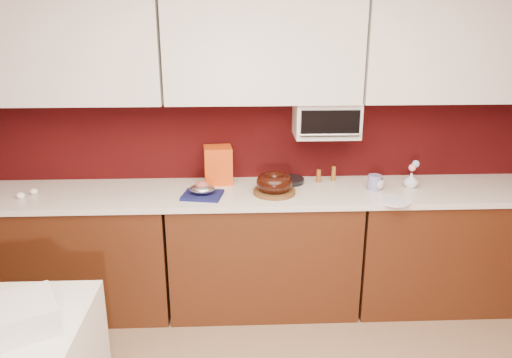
{
  "coord_description": "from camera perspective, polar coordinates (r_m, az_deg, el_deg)",
  "views": [
    {
      "loc": [
        -0.19,
        -1.35,
        2.07
      ],
      "look_at": [
        -0.06,
        1.84,
        1.02
      ],
      "focal_mm": 35.0,
      "sensor_mm": 36.0,
      "label": 1
    }
  ],
  "objects": [
    {
      "name": "pandoro_box",
      "position": [
        3.64,
        -4.35,
        1.63
      ],
      "size": [
        0.21,
        0.2,
        0.27
      ],
      "primitive_type": "cube",
      "rotation": [
        0.0,
        0.0,
        0.09
      ],
      "color": "red",
      "rests_on": "countertop"
    },
    {
      "name": "dark_pan",
      "position": [
        3.66,
        3.92,
        -0.17
      ],
      "size": [
        0.21,
        0.21,
        0.04
      ],
      "primitive_type": "cylinder",
      "rotation": [
        0.0,
        0.0,
        -0.03
      ],
      "color": "black",
      "rests_on": "countertop"
    },
    {
      "name": "amber_bottle_tall",
      "position": [
        3.73,
        8.86,
        0.61
      ],
      "size": [
        0.03,
        0.03,
        0.11
      ],
      "primitive_type": "cylinder",
      "rotation": [
        0.0,
        0.0,
        0.07
      ],
      "color": "brown",
      "rests_on": "countertop"
    },
    {
      "name": "upper_cabinet_center",
      "position": [
        3.45,
        0.81,
        14.55
      ],
      "size": [
        1.31,
        0.33,
        0.7
      ],
      "primitive_type": "cube",
      "color": "white",
      "rests_on": "wall_back"
    },
    {
      "name": "base_cabinet_right",
      "position": [
        3.98,
        20.54,
        -7.36
      ],
      "size": [
        1.31,
        0.58,
        0.86
      ],
      "primitive_type": "cube",
      "color": "#46200E",
      "rests_on": "floor"
    },
    {
      "name": "navy_towel",
      "position": [
        3.4,
        -6.14,
        -1.84
      ],
      "size": [
        0.29,
        0.26,
        0.02
      ],
      "primitive_type": "cube",
      "rotation": [
        0.0,
        0.0,
        -0.18
      ],
      "color": "#14164B",
      "rests_on": "countertop"
    },
    {
      "name": "base_cabinet_center",
      "position": [
        3.68,
        0.84,
        -8.25
      ],
      "size": [
        1.31,
        0.58,
        0.86
      ],
      "primitive_type": "cube",
      "color": "#46200E",
      "rests_on": "floor"
    },
    {
      "name": "coffee_mug",
      "position": [
        3.61,
        13.61,
        -0.43
      ],
      "size": [
        0.11,
        0.11,
        0.1
      ],
      "primitive_type": "imported",
      "rotation": [
        0.0,
        0.0,
        0.28
      ],
      "color": "silver",
      "rests_on": "countertop"
    },
    {
      "name": "countertop",
      "position": [
        3.5,
        0.88,
        -1.65
      ],
      "size": [
        4.0,
        0.62,
        0.04
      ],
      "primitive_type": "cube",
      "color": "silver",
      "rests_on": "base_cabinet_center"
    },
    {
      "name": "upper_cabinet_right",
      "position": [
        3.77,
        22.14,
        13.57
      ],
      "size": [
        1.31,
        0.33,
        0.7
      ],
      "primitive_type": "cube",
      "color": "white",
      "rests_on": "wall_back"
    },
    {
      "name": "foil_ham_nest",
      "position": [
        3.39,
        -6.16,
        -1.12
      ],
      "size": [
        0.19,
        0.17,
        0.06
      ],
      "primitive_type": "ellipsoid",
      "rotation": [
        0.0,
        0.0,
        -0.19
      ],
      "color": "silver",
      "rests_on": "navy_towel"
    },
    {
      "name": "amber_bottle",
      "position": [
        3.68,
        7.17,
        0.34
      ],
      "size": [
        0.04,
        0.04,
        0.1
      ],
      "primitive_type": "cylinder",
      "rotation": [
        0.0,
        0.0,
        -0.32
      ],
      "color": "brown",
      "rests_on": "countertop"
    },
    {
      "name": "flower_blue",
      "position": [
        3.71,
        17.8,
        1.67
      ],
      "size": [
        0.05,
        0.05,
        0.05
      ],
      "primitive_type": "sphere",
      "color": "#99B3F5",
      "rests_on": "flower_vase"
    },
    {
      "name": "flower_pink",
      "position": [
        3.68,
        17.43,
        1.25
      ],
      "size": [
        0.05,
        0.05,
        0.05
      ],
      "primitive_type": "sphere",
      "color": "pink",
      "rests_on": "flower_vase"
    },
    {
      "name": "bundt_cake",
      "position": [
        3.42,
        2.11,
        -0.41
      ],
      "size": [
        0.31,
        0.31,
        0.1
      ],
      "primitive_type": "torus",
      "rotation": [
        0.0,
        0.0,
        0.28
      ],
      "color": "black",
      "rests_on": "cake_base"
    },
    {
      "name": "china_plate",
      "position": [
        3.42,
        15.51,
        -2.39
      ],
      "size": [
        0.27,
        0.27,
        0.01
      ],
      "primitive_type": "cylinder",
      "rotation": [
        0.0,
        0.0,
        -0.22
      ],
      "color": "white",
      "rests_on": "countertop"
    },
    {
      "name": "toaster_oven_handle",
      "position": [
        3.43,
        8.47,
        5.03
      ],
      "size": [
        0.42,
        0.02,
        0.02
      ],
      "primitive_type": "cylinder",
      "rotation": [
        0.0,
        1.57,
        0.0
      ],
      "color": "silver",
      "rests_on": "toaster_oven"
    },
    {
      "name": "wall_back",
      "position": [
        3.7,
        0.63,
        5.39
      ],
      "size": [
        4.0,
        0.02,
        2.5
      ],
      "primitive_type": "cube",
      "color": "#340707",
      "rests_on": "floor"
    },
    {
      "name": "flower_vase",
      "position": [
        3.71,
        17.31,
        -0.04
      ],
      "size": [
        0.09,
        0.09,
        0.12
      ],
      "primitive_type": "imported",
      "rotation": [
        0.0,
        0.0,
        -0.18
      ],
      "color": "silver",
      "rests_on": "countertop"
    },
    {
      "name": "blue_jar",
      "position": [
        3.59,
        13.4,
        -0.39
      ],
      "size": [
        0.11,
        0.11,
        0.11
      ],
      "primitive_type": "cylinder",
      "rotation": [
        0.0,
        0.0,
        -0.3
      ],
      "color": "navy",
      "rests_on": "countertop"
    },
    {
      "name": "base_cabinet_left",
      "position": [
        3.85,
        -19.61,
        -8.16
      ],
      "size": [
        1.31,
        0.58,
        0.86
      ],
      "primitive_type": "cube",
      "color": "#46200E",
      "rests_on": "floor"
    },
    {
      "name": "upper_cabinet_left",
      "position": [
        3.62,
        -21.38,
        13.53
      ],
      "size": [
        1.31,
        0.33,
        0.7
      ],
      "primitive_type": "cube",
      "color": "white",
      "rests_on": "wall_back"
    },
    {
      "name": "newspaper_stack",
      "position": [
        2.5,
        -26.11,
        -14.07
      ],
      "size": [
        0.46,
        0.43,
        0.13
      ],
      "primitive_type": "cube",
      "rotation": [
        0.0,
        0.0,
        0.49
      ],
      "color": "silver",
      "rests_on": "dining_table"
    },
    {
      "name": "egg_right",
      "position": [
        3.74,
        -24.05,
        -1.31
      ],
      "size": [
        0.06,
        0.05,
        0.04
      ],
      "primitive_type": "ellipsoid",
      "rotation": [
        0.0,
        0.0,
        0.22
      ],
      "color": "white",
      "rests_on": "countertop"
    },
    {
      "name": "roasted_ham",
      "position": [
        3.38,
        -6.18,
        -0.72
      ],
      "size": [
        0.11,
        0.1,
        0.06
      ],
      "primitive_type": "ellipsoid",
      "rotation": [
        0.0,
        0.0,
        0.32
      ],
      "color": "#A2534A",
      "rests_on": "foil_ham_nest"
    },
    {
      "name": "toaster_oven_door",
      "position": [
        3.43,
        8.49,
        6.31
      ],
      "size": [
        0.4,
        0.02,
        0.18
      ],
      "primitive_type": "cube",
      "color": "black",
      "rests_on": "toaster_oven"
    },
    {
      "name": "egg_left",
      "position": [
        3.69,
        -25.31,
        -1.72
      ],
      "size": [
        0.07,
        0.06,
        0.05
      ],
      "primitive_type": "ellipsoid",
      "rotation": [
        0.0,
        0.0,
        -0.24
      ],
      "color": "white",
      "rests_on": "countertop"
    },
    {
      "name": "toaster_oven",
      "position": [
        3.58,
        8.02,
        6.84
      ],
      "size": [
        0.45,
        0.3,
        0.25
      ],
      "primitive_type": "cube",
      "color": "white",
      "rests_on": "upper_cabinet_center"
    },
    {
      "name": "cake_base",
      "position": [
        3.44,
        2.1,
        -1.46
      ],
      "size": [
        0.38,
        0.38,
        0.03
      ],
      "primitive_type": "cylinder",
      "rotation": [
        0.0,
        0.0,
        -0.38
      ],
      "color": "brown",
      "rests_on": "countertop"
    }
  ]
}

